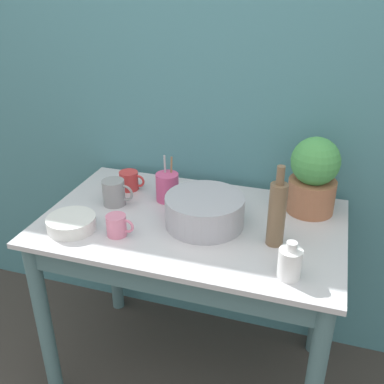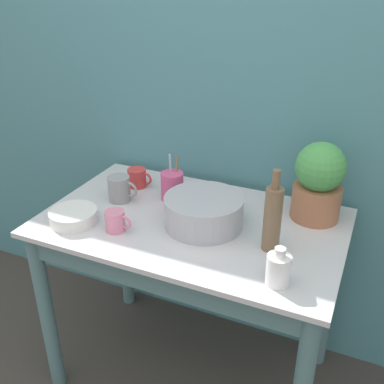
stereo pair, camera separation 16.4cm
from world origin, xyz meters
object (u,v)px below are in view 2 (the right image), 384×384
object	(u,v)px
bottle_tall	(273,217)
utensil_cup	(172,186)
bowl_wash_large	(204,211)
mug_pink	(116,221)
bowl_small_enamel_white	(74,216)
mug_grey	(120,189)
bottle_short	(278,269)
mug_red	(137,178)
potted_plant	(319,182)

from	to	relation	value
bottle_tall	utensil_cup	distance (m)	0.51
bowl_wash_large	mug_pink	bearing A→B (deg)	-149.01
bowl_small_enamel_white	utensil_cup	size ratio (longest dim) A/B	0.93
bowl_small_enamel_white	mug_grey	bearing A→B (deg)	73.63
mug_grey	bottle_tall	bearing A→B (deg)	-8.15
bottle_short	mug_red	size ratio (longest dim) A/B	1.11
bottle_short	potted_plant	bearing A→B (deg)	86.48
potted_plant	bowl_wash_large	size ratio (longest dim) A/B	1.03
bottle_tall	mug_pink	xyz separation A→B (m)	(-0.54, -0.11, -0.08)
mug_grey	mug_pink	bearing A→B (deg)	-61.50
bottle_short	mug_red	world-z (taller)	bottle_short
bowl_wash_large	bottle_short	size ratio (longest dim) A/B	2.32
bottle_tall	mug_red	xyz separation A→B (m)	(-0.66, 0.24, -0.08)
bowl_wash_large	bowl_small_enamel_white	distance (m)	0.49
potted_plant	bottle_tall	bearing A→B (deg)	-109.37
bowl_wash_large	bowl_small_enamel_white	bearing A→B (deg)	-158.39
bottle_short	mug_grey	bearing A→B (deg)	159.67
potted_plant	mug_red	size ratio (longest dim) A/B	2.67
utensil_cup	mug_pink	bearing A→B (deg)	-103.98
mug_pink	bowl_small_enamel_white	world-z (taller)	mug_pink
bowl_wash_large	bottle_short	distance (m)	0.41
potted_plant	mug_grey	size ratio (longest dim) A/B	2.33
bottle_tall	mug_pink	size ratio (longest dim) A/B	2.82
bowl_small_enamel_white	bottle_tall	bearing A→B (deg)	10.06
bottle_short	bowl_small_enamel_white	distance (m)	0.79
mug_grey	potted_plant	bearing A→B (deg)	13.70
mug_grey	bowl_small_enamel_white	xyz separation A→B (m)	(-0.07, -0.22, -0.03)
potted_plant	bottle_short	size ratio (longest dim) A/B	2.40
bottle_short	mug_pink	size ratio (longest dim) A/B	1.21
mug_red	bowl_wash_large	bearing A→B (deg)	-25.60
bottle_tall	bowl_small_enamel_white	world-z (taller)	bottle_tall
bowl_wash_large	mug_grey	xyz separation A→B (m)	(-0.39, 0.04, -0.00)
bottle_short	utensil_cup	size ratio (longest dim) A/B	0.66
mug_pink	utensil_cup	bearing A→B (deg)	76.02
bowl_small_enamel_white	utensil_cup	world-z (taller)	utensil_cup
mug_pink	bowl_small_enamel_white	distance (m)	0.18
bottle_short	mug_grey	size ratio (longest dim) A/B	0.97
bottle_tall	bottle_short	bearing A→B (deg)	-68.27
mug_red	mug_grey	bearing A→B (deg)	-89.40
mug_pink	mug_red	distance (m)	0.37
bottle_tall	utensil_cup	xyz separation A→B (m)	(-0.47, 0.19, -0.06)
potted_plant	bowl_wash_large	world-z (taller)	potted_plant
potted_plant	mug_pink	distance (m)	0.76
bottle_tall	bottle_short	xyz separation A→B (m)	(0.07, -0.17, -0.07)
potted_plant	bottle_short	bearing A→B (deg)	-93.52
bowl_wash_large	bowl_small_enamel_white	xyz separation A→B (m)	(-0.45, -0.18, -0.03)
utensil_cup	bottle_tall	bearing A→B (deg)	-22.55
mug_grey	mug_red	size ratio (longest dim) A/B	1.14
mug_grey	utensil_cup	size ratio (longest dim) A/B	0.67
bottle_short	bowl_small_enamel_white	size ratio (longest dim) A/B	0.71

